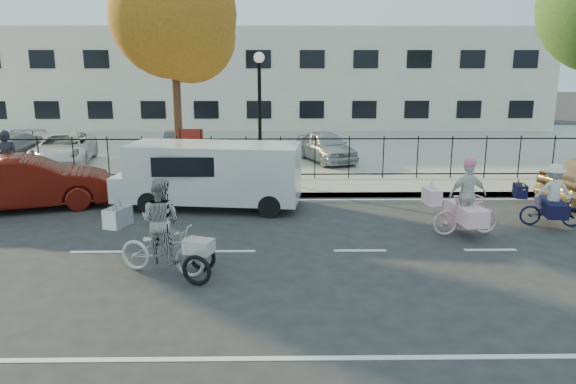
{
  "coord_description": "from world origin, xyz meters",
  "views": [
    {
      "loc": [
        1.17,
        -12.12,
        4.31
      ],
      "look_at": [
        1.37,
        1.2,
        1.1
      ],
      "focal_mm": 35.0,
      "sensor_mm": 36.0,
      "label": 1
    }
  ],
  "objects_px": {
    "red_sedan": "(28,183)",
    "lot_car_c": "(180,146)",
    "bull_bike": "(551,201)",
    "lot_car_d": "(326,146)",
    "lamppost": "(259,94)",
    "lot_car_b": "(64,149)",
    "pedestrian": "(7,160)",
    "unicorn_bike": "(465,207)",
    "lot_car_a": "(5,150)",
    "zebra_trike": "(162,237)",
    "white_van": "(211,173)"
  },
  "relations": [
    {
      "from": "lamppost",
      "to": "lot_car_b",
      "type": "distance_m",
      "value": 8.84
    },
    {
      "from": "red_sedan",
      "to": "lot_car_a",
      "type": "relative_size",
      "value": 1.12
    },
    {
      "from": "lamppost",
      "to": "unicorn_bike",
      "type": "distance_m",
      "value": 8.08
    },
    {
      "from": "bull_bike",
      "to": "pedestrian",
      "type": "relative_size",
      "value": 0.95
    },
    {
      "from": "red_sedan",
      "to": "lot_car_a",
      "type": "xyz_separation_m",
      "value": [
        -3.55,
        6.05,
        -0.01
      ]
    },
    {
      "from": "white_van",
      "to": "unicorn_bike",
      "type": "bearing_deg",
      "value": -15.03
    },
    {
      "from": "white_van",
      "to": "lot_car_d",
      "type": "bearing_deg",
      "value": 67.31
    },
    {
      "from": "white_van",
      "to": "lot_car_a",
      "type": "relative_size",
      "value": 1.32
    },
    {
      "from": "lamppost",
      "to": "white_van",
      "type": "relative_size",
      "value": 0.78
    },
    {
      "from": "lamppost",
      "to": "lot_car_c",
      "type": "xyz_separation_m",
      "value": [
        -3.46,
        4.05,
        -2.37
      ]
    },
    {
      "from": "lamppost",
      "to": "lot_car_d",
      "type": "height_order",
      "value": "lamppost"
    },
    {
      "from": "lot_car_b",
      "to": "lot_car_d",
      "type": "relative_size",
      "value": 1.24
    },
    {
      "from": "lot_car_a",
      "to": "lot_car_b",
      "type": "bearing_deg",
      "value": 8.45
    },
    {
      "from": "bull_bike",
      "to": "lot_car_c",
      "type": "relative_size",
      "value": 0.51
    },
    {
      "from": "bull_bike",
      "to": "pedestrian",
      "type": "xyz_separation_m",
      "value": [
        -15.83,
        3.89,
        0.45
      ]
    },
    {
      "from": "red_sedan",
      "to": "lot_car_a",
      "type": "distance_m",
      "value": 7.02
    },
    {
      "from": "zebra_trike",
      "to": "lamppost",
      "type": "bearing_deg",
      "value": 6.97
    },
    {
      "from": "lamppost",
      "to": "lot_car_a",
      "type": "bearing_deg",
      "value": 163.26
    },
    {
      "from": "lot_car_b",
      "to": "red_sedan",
      "type": "bearing_deg",
      "value": -88.28
    },
    {
      "from": "lot_car_a",
      "to": "lot_car_d",
      "type": "xyz_separation_m",
      "value": [
        12.71,
        0.68,
        0.01
      ]
    },
    {
      "from": "zebra_trike",
      "to": "pedestrian",
      "type": "relative_size",
      "value": 1.21
    },
    {
      "from": "white_van",
      "to": "lot_car_b",
      "type": "bearing_deg",
      "value": 143.81
    },
    {
      "from": "lot_car_b",
      "to": "lot_car_c",
      "type": "relative_size",
      "value": 1.26
    },
    {
      "from": "lamppost",
      "to": "bull_bike",
      "type": "xyz_separation_m",
      "value": [
        7.73,
        -4.92,
        -2.45
      ]
    },
    {
      "from": "red_sedan",
      "to": "lot_car_c",
      "type": "xyz_separation_m",
      "value": [
        3.16,
        7.05,
        -0.03
      ]
    },
    {
      "from": "bull_bike",
      "to": "lot_car_b",
      "type": "distance_m",
      "value": 17.62
    },
    {
      "from": "pedestrian",
      "to": "lot_car_a",
      "type": "distance_m",
      "value": 4.59
    },
    {
      "from": "red_sedan",
      "to": "lot_car_d",
      "type": "xyz_separation_m",
      "value": [
        9.16,
        6.74,
        -0.0
      ]
    },
    {
      "from": "red_sedan",
      "to": "pedestrian",
      "type": "height_order",
      "value": "pedestrian"
    },
    {
      "from": "bull_bike",
      "to": "lot_car_d",
      "type": "height_order",
      "value": "bull_bike"
    },
    {
      "from": "lot_car_a",
      "to": "bull_bike",
      "type": "bearing_deg",
      "value": -19.62
    },
    {
      "from": "lamppost",
      "to": "lot_car_b",
      "type": "bearing_deg",
      "value": 157.87
    },
    {
      "from": "lot_car_c",
      "to": "bull_bike",
      "type": "bearing_deg",
      "value": -45.78
    },
    {
      "from": "zebra_trike",
      "to": "lot_car_a",
      "type": "bearing_deg",
      "value": 56.11
    },
    {
      "from": "white_van",
      "to": "lot_car_d",
      "type": "distance_m",
      "value": 7.77
    },
    {
      "from": "bull_bike",
      "to": "pedestrian",
      "type": "height_order",
      "value": "pedestrian"
    },
    {
      "from": "bull_bike",
      "to": "lot_car_a",
      "type": "bearing_deg",
      "value": 75.16
    },
    {
      "from": "white_van",
      "to": "pedestrian",
      "type": "distance_m",
      "value": 7.07
    },
    {
      "from": "unicorn_bike",
      "to": "lot_car_a",
      "type": "relative_size",
      "value": 0.47
    },
    {
      "from": "lamppost",
      "to": "pedestrian",
      "type": "xyz_separation_m",
      "value": [
        -8.1,
        -1.04,
        -2.0
      ]
    },
    {
      "from": "white_van",
      "to": "lot_car_d",
      "type": "height_order",
      "value": "white_van"
    },
    {
      "from": "unicorn_bike",
      "to": "pedestrian",
      "type": "distance_m",
      "value": 14.12
    },
    {
      "from": "lamppost",
      "to": "lot_car_a",
      "type": "xyz_separation_m",
      "value": [
        -10.16,
        3.05,
        -2.35
      ]
    },
    {
      "from": "zebra_trike",
      "to": "red_sedan",
      "type": "height_order",
      "value": "zebra_trike"
    },
    {
      "from": "red_sedan",
      "to": "bull_bike",
      "type": "bearing_deg",
      "value": -115.87
    },
    {
      "from": "pedestrian",
      "to": "lot_car_b",
      "type": "distance_m",
      "value": 4.27
    },
    {
      "from": "zebra_trike",
      "to": "lot_car_a",
      "type": "relative_size",
      "value": 0.55
    },
    {
      "from": "lot_car_b",
      "to": "lot_car_d",
      "type": "distance_m",
      "value": 10.46
    },
    {
      "from": "lot_car_b",
      "to": "lot_car_d",
      "type": "xyz_separation_m",
      "value": [
        10.45,
        0.52,
        -0.01
      ]
    },
    {
      "from": "unicorn_bike",
      "to": "lot_car_d",
      "type": "distance_m",
      "value": 9.78
    }
  ]
}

